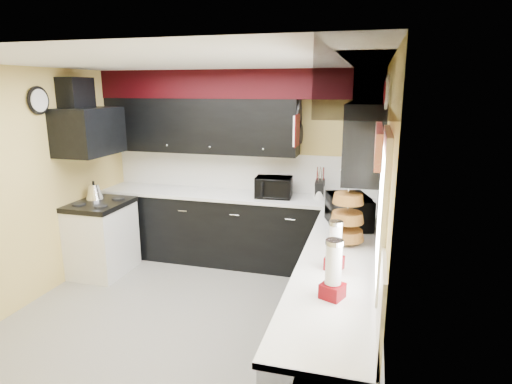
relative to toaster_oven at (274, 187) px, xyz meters
The scene contains 35 objects.
ground 1.89m from the toaster_oven, 109.79° to the right, with size 3.60×3.60×0.00m, color gray.
wall_back 0.65m from the toaster_oven, 148.18° to the left, with size 3.60×0.06×2.50m, color #E0C666.
wall_right 1.95m from the toaster_oven, 49.19° to the right, with size 0.06×3.60×2.50m, color #E0C666.
wall_left 2.76m from the toaster_oven, 147.72° to the right, with size 0.06×3.60×2.50m, color #E0C666.
ceiling 2.12m from the toaster_oven, 109.79° to the right, with size 3.60×3.60×0.06m, color white.
cab_back 0.82m from the toaster_oven, behind, with size 3.60×0.60×0.90m, color black.
cab_right 2.11m from the toaster_oven, 61.28° to the right, with size 0.60×3.00×0.90m, color black.
counter_back 0.55m from the toaster_oven, behind, with size 3.62×0.64×0.04m, color white.
counter_right 2.03m from the toaster_oven, 61.28° to the right, with size 0.64×3.02×0.04m, color white.
splash_back 0.63m from the toaster_oven, 148.97° to the left, with size 3.60×0.02×0.50m, color white.
splash_right 1.94m from the toaster_oven, 49.42° to the right, with size 0.02×3.60×0.50m, color white.
upper_back 1.27m from the toaster_oven, behind, with size 2.60×0.35×0.70m, color black.
upper_right 1.44m from the toaster_oven, 27.55° to the right, with size 0.35×1.80×0.70m, color black.
soffit_back 1.37m from the toaster_oven, 164.33° to the left, with size 3.60×0.36×0.35m, color black.
soffit_right 2.34m from the toaster_oven, 56.56° to the right, with size 0.36×3.24×0.35m, color black.
stove 2.25m from the toaster_oven, 160.43° to the right, with size 0.60×0.75×0.86m, color white.
cooktop 2.16m from the toaster_oven, 160.43° to the right, with size 0.62×0.77×0.06m, color black.
hood 2.31m from the toaster_oven, 160.87° to the right, with size 0.50×0.78×0.55m, color black.
hood_duct 2.58m from the toaster_oven, 161.92° to the right, with size 0.24×0.40×0.40m, color black.
window 2.73m from the toaster_oven, 62.10° to the right, with size 0.03×0.86×0.96m, color white, non-canonical shape.
valance 2.80m from the toaster_oven, 63.15° to the right, with size 0.04×0.88×0.20m, color red.
pan_top 0.98m from the toaster_oven, 15.12° to the left, with size 0.03×0.22×0.40m, color black, non-canonical shape.
pan_mid 0.74m from the toaster_oven, 10.05° to the right, with size 0.03×0.28×0.46m, color black, non-canonical shape.
pan_low 0.74m from the toaster_oven, 35.67° to the left, with size 0.03×0.24×0.42m, color black, non-canonical shape.
cut_board 0.81m from the toaster_oven, 29.71° to the right, with size 0.03×0.26×0.35m, color white.
baskets 1.74m from the toaster_oven, 55.13° to the right, with size 0.27×0.27×0.50m, color brown, non-canonical shape.
clock 2.82m from the toaster_oven, 152.02° to the right, with size 0.03×0.30×0.30m, color black, non-canonical shape.
deco_plate 2.50m from the toaster_oven, 55.74° to the right, with size 0.03×0.24×0.24m, color white, non-canonical shape.
toaster_oven is the anchor object (origin of this frame).
microwave 1.35m from the toaster_oven, 43.24° to the right, with size 0.55×0.37×0.30m, color black.
utensil_crock 0.58m from the toaster_oven, ahead, with size 0.16×0.16×0.17m, color silver.
knife_block 0.58m from the toaster_oven, ahead, with size 0.11×0.15×0.24m, color black.
kettle 2.25m from the toaster_oven, 164.24° to the right, with size 0.21×0.21×0.19m, color silver, non-canonical shape.
dispenser_a 2.23m from the toaster_oven, 65.03° to the right, with size 0.13×0.13×0.34m, color #5A1002, non-canonical shape.
dispenser_b 2.67m from the toaster_oven, 68.65° to the right, with size 0.14×0.14×0.37m, color #660C02, non-canonical shape.
Camera 1 is at (1.70, -3.62, 2.28)m, focal length 30.00 mm.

